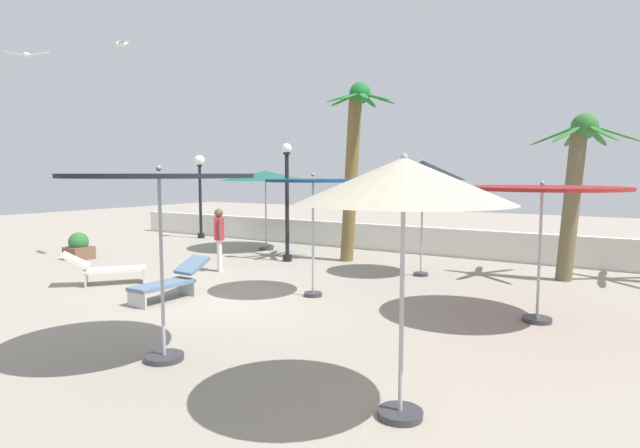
% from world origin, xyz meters
% --- Properties ---
extents(ground_plane, '(56.00, 56.00, 0.00)m').
position_xyz_m(ground_plane, '(0.00, 0.00, 0.00)').
color(ground_plane, '#9E9384').
extents(boundary_wall, '(25.20, 0.30, 0.91)m').
position_xyz_m(boundary_wall, '(0.00, 8.05, 0.45)').
color(boundary_wall, silver).
rests_on(boundary_wall, ground_plane).
extents(patio_umbrella_0, '(3.17, 3.17, 2.83)m').
position_xyz_m(patio_umbrella_0, '(-4.26, 6.02, 2.59)').
color(patio_umbrella_0, '#333338').
rests_on(patio_umbrella_0, ground_plane).
extents(patio_umbrella_1, '(2.04, 2.04, 2.70)m').
position_xyz_m(patio_umbrella_1, '(0.91, 1.09, 2.38)').
color(patio_umbrella_1, '#333338').
rests_on(patio_umbrella_1, ground_plane).
extents(patio_umbrella_2, '(2.16, 2.16, 3.05)m').
position_xyz_m(patio_umbrella_2, '(2.07, 4.51, 2.75)').
color(patio_umbrella_2, '#333338').
rests_on(patio_umbrella_2, ground_plane).
extents(patio_umbrella_3, '(2.33, 2.33, 2.89)m').
position_xyz_m(patio_umbrella_3, '(4.79, -3.14, 2.58)').
color(patio_umbrella_3, '#333338').
rests_on(patio_umbrella_3, ground_plane).
extents(patio_umbrella_4, '(2.85, 2.85, 2.55)m').
position_xyz_m(patio_umbrella_4, '(5.42, 1.60, 2.31)').
color(patio_umbrella_4, '#333338').
rests_on(patio_umbrella_4, ground_plane).
extents(patio_umbrella_5, '(2.64, 2.64, 2.79)m').
position_xyz_m(patio_umbrella_5, '(1.21, -3.33, 2.48)').
color(patio_umbrella_5, '#333338').
rests_on(patio_umbrella_5, ground_plane).
extents(palm_tree_1, '(2.53, 2.41, 4.14)m').
position_xyz_m(palm_tree_1, '(5.52, 5.86, 2.59)').
color(palm_tree_1, brown).
rests_on(palm_tree_1, ground_plane).
extents(palm_tree_2, '(2.14, 2.14, 5.37)m').
position_xyz_m(palm_tree_2, '(-0.50, 5.52, 3.30)').
color(palm_tree_2, brown).
rests_on(palm_tree_2, ground_plane).
extents(lamp_post_0, '(0.43, 0.43, 3.44)m').
position_xyz_m(lamp_post_0, '(-8.62, 7.20, 2.34)').
color(lamp_post_0, black).
rests_on(lamp_post_0, ground_plane).
extents(lamp_post_1, '(0.31, 0.31, 3.59)m').
position_xyz_m(lamp_post_1, '(-2.22, 4.47, 1.99)').
color(lamp_post_1, black).
rests_on(lamp_post_1, ground_plane).
extents(lounge_chair_0, '(0.57, 1.86, 0.82)m').
position_xyz_m(lounge_chair_0, '(-1.52, -0.75, 0.40)').
color(lounge_chair_0, '#B7B7BC').
rests_on(lounge_chair_0, ground_plane).
extents(lounge_chair_1, '(1.59, 1.80, 0.83)m').
position_xyz_m(lounge_chair_1, '(-4.01, -0.60, 0.40)').
color(lounge_chair_1, '#B7B7BC').
rests_on(lounge_chair_1, ground_plane).
extents(guest_0, '(0.45, 0.42, 1.73)m').
position_xyz_m(guest_0, '(-2.84, 2.15, 1.05)').
color(guest_0, silver).
rests_on(guest_0, ground_plane).
extents(seagull_0, '(0.99, 0.83, 0.14)m').
position_xyz_m(seagull_0, '(-7.83, -0.09, 5.99)').
color(seagull_0, white).
extents(seagull_1, '(0.97, 0.42, 0.16)m').
position_xyz_m(seagull_1, '(-6.46, 1.98, 6.54)').
color(seagull_1, white).
extents(planter, '(0.70, 0.70, 0.85)m').
position_xyz_m(planter, '(-7.96, 1.27, 0.38)').
color(planter, brown).
rests_on(planter, ground_plane).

